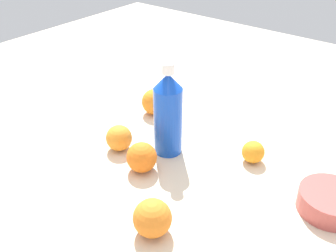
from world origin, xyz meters
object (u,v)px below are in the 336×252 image
orange_2 (142,157)px  orange_3 (119,138)px  orange_1 (152,218)px  water_bottle (168,113)px  orange_4 (253,152)px  ceramic_bowl (330,201)px  orange_0 (155,102)px

orange_2 → orange_3: 0.12m
orange_1 → orange_3: 0.33m
orange_2 → orange_3: bearing=-105.7°
water_bottle → orange_3: bearing=-12.8°
orange_1 → orange_2: 0.22m
orange_2 → orange_4: bearing=135.4°
water_bottle → orange_2: (0.11, 0.00, -0.08)m
orange_2 → ceramic_bowl: (-0.15, 0.43, -0.02)m
orange_3 → orange_4: size_ratio=1.21×
orange_2 → ceramic_bowl: size_ratio=0.55×
orange_0 → orange_4: bearing=84.3°
water_bottle → orange_1: water_bottle is taller
orange_2 → ceramic_bowl: 0.46m
orange_3 → orange_4: bearing=119.2°
orange_2 → orange_0: bearing=-146.5°
orange_2 → orange_4: 0.30m
orange_2 → orange_4: size_ratio=1.31×
orange_3 → orange_4: 0.37m
orange_3 → ceramic_bowl: orange_3 is taller
orange_4 → orange_2: bearing=-44.6°
orange_1 → orange_4: 0.36m
orange_0 → orange_1: bearing=39.4°
orange_1 → orange_3: bearing=-123.3°
orange_3 → ceramic_bowl: (-0.12, 0.54, -0.01)m
orange_2 → orange_3: orange_2 is taller
orange_4 → ceramic_bowl: (0.06, 0.22, -0.01)m
orange_0 → ceramic_bowl: 0.60m
orange_3 → ceramic_bowl: bearing=102.7°
orange_1 → orange_4: orange_1 is taller
orange_4 → orange_0: bearing=-95.7°
orange_0 → orange_4: size_ratio=1.38×
water_bottle → orange_3: 0.16m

